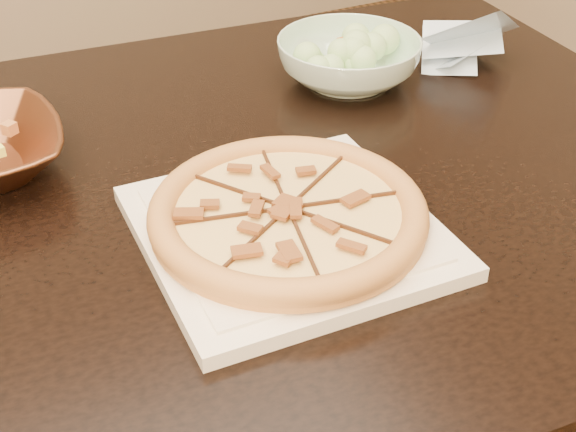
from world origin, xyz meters
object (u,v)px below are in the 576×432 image
pizza (288,213)px  salad_bowl (349,61)px  dining_table (167,258)px  plate (288,231)px

pizza → salad_bowl: (0.26, 0.32, -0.00)m
dining_table → salad_bowl: size_ratio=7.19×
dining_table → pizza: 0.22m
plate → salad_bowl: bearing=50.3°
salad_bowl → plate: bearing=-129.7°
dining_table → pizza: size_ratio=5.08×
salad_bowl → pizza: bearing=-129.7°
dining_table → salad_bowl: salad_bowl is taller
salad_bowl → dining_table: bearing=-154.9°
plate → pizza: 0.02m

